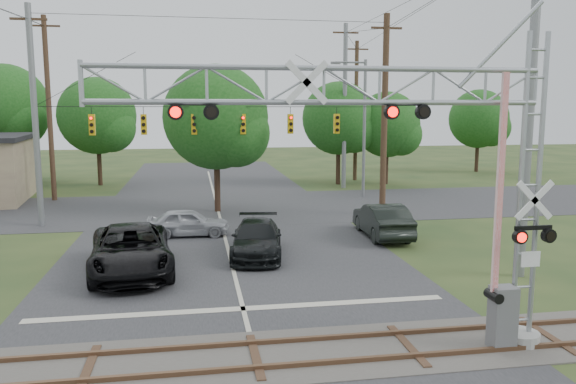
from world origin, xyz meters
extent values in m
cube|color=#2C2D2F|center=(0.00, 10.00, 0.01)|extent=(14.00, 90.00, 0.02)
cube|color=#2C2D2F|center=(0.00, 24.00, 0.01)|extent=(90.00, 12.00, 0.02)
cube|color=#45423C|center=(0.00, 2.00, 0.02)|extent=(90.00, 3.20, 0.05)
cube|color=brown|center=(0.00, 1.28, 0.09)|extent=(90.00, 0.12, 0.14)
cube|color=brown|center=(0.00, 2.72, 0.09)|extent=(90.00, 0.12, 0.14)
cylinder|color=gray|center=(7.00, 1.70, 0.17)|extent=(1.01, 1.01, 0.34)
cube|color=silver|center=(6.95, 1.36, 2.40)|extent=(0.50, 0.03, 0.39)
cube|color=slate|center=(6.33, 1.48, 0.84)|extent=(0.61, 0.50, 1.68)
cube|color=red|center=(6.05, 1.48, 4.25)|extent=(0.16, 0.10, 5.59)
cylinder|color=slate|center=(-9.50, 20.00, 5.75)|extent=(0.32, 0.32, 11.50)
cylinder|color=#3F261D|center=(9.50, 20.00, 5.75)|extent=(0.36, 0.36, 11.50)
cylinder|color=black|center=(0.00, 20.00, 6.30)|extent=(19.00, 0.03, 0.03)
cube|color=#ECB210|center=(-6.67, 20.00, 5.35)|extent=(0.30, 0.30, 1.10)
cube|color=#ECB210|center=(-4.00, 20.00, 5.35)|extent=(0.30, 0.30, 1.10)
cube|color=#ECB210|center=(-1.33, 20.00, 5.35)|extent=(0.30, 0.30, 1.10)
cube|color=#ECB210|center=(1.33, 20.00, 5.35)|extent=(0.30, 0.30, 1.10)
cube|color=#ECB210|center=(4.00, 20.00, 5.35)|extent=(0.30, 0.30, 1.10)
cube|color=#ECB210|center=(6.67, 20.00, 5.35)|extent=(0.30, 0.30, 1.10)
imported|color=black|center=(-3.83, 10.17, 0.89)|extent=(3.61, 6.65, 1.77)
imported|color=black|center=(1.15, 11.87, 0.74)|extent=(2.77, 5.33, 1.48)
imported|color=#A2A4AA|center=(-1.74, 16.19, 0.68)|extent=(4.02, 1.74, 1.35)
imported|color=black|center=(7.58, 14.43, 0.83)|extent=(1.94, 5.08, 1.65)
cylinder|color=slate|center=(10.43, 26.82, 4.78)|extent=(0.21, 0.21, 9.56)
cylinder|color=slate|center=(9.37, 26.82, 9.35)|extent=(2.13, 0.13, 0.13)
cube|color=slate|center=(8.31, 26.82, 9.30)|extent=(0.64, 0.27, 0.16)
cylinder|color=#3F261D|center=(-10.86, 28.82, 6.14)|extent=(0.34, 0.34, 12.28)
cube|color=#3F261D|center=(-10.86, 28.82, 11.58)|extent=(2.00, 0.12, 0.12)
cylinder|color=slate|center=(10.26, 31.47, 6.33)|extent=(0.34, 0.34, 12.65)
cube|color=#3F261D|center=(10.26, 31.47, 11.95)|extent=(2.00, 0.12, 0.12)
cylinder|color=slate|center=(10.49, 7.33, 6.38)|extent=(0.34, 0.34, 12.76)
cylinder|color=#3F261D|center=(12.57, 36.19, 5.98)|extent=(0.34, 0.34, 11.95)
cube|color=#3F261D|center=(12.57, 36.19, 11.25)|extent=(2.00, 0.12, 0.12)
cylinder|color=#342217|center=(-16.86, 39.54, 2.28)|extent=(0.36, 0.36, 4.56)
sphere|color=#184B15|center=(-16.86, 39.54, 6.43)|extent=(7.05, 7.05, 7.05)
cylinder|color=#342217|center=(-9.01, 36.42, 2.01)|extent=(0.36, 0.36, 4.01)
sphere|color=#184B15|center=(-9.01, 36.42, 5.66)|extent=(6.20, 6.20, 6.20)
cylinder|color=#342217|center=(-0.03, 22.64, 2.03)|extent=(0.36, 0.36, 4.05)
sphere|color=#184B15|center=(-0.03, 22.64, 5.71)|extent=(6.26, 6.26, 6.26)
cylinder|color=#342217|center=(10.39, 33.72, 1.93)|extent=(0.36, 0.36, 3.87)
sphere|color=#184B15|center=(10.39, 33.72, 5.45)|extent=(5.97, 5.97, 5.97)
cylinder|color=#342217|center=(14.41, 33.32, 1.75)|extent=(0.36, 0.36, 3.50)
sphere|color=#184B15|center=(14.41, 33.32, 4.93)|extent=(5.41, 5.41, 5.41)
cylinder|color=#342217|center=(26.44, 40.65, 1.86)|extent=(0.36, 0.36, 3.72)
sphere|color=#184B15|center=(26.44, 40.65, 5.25)|extent=(5.76, 5.76, 5.76)
camera|label=1|loc=(-1.40, -11.19, 6.15)|focal=35.00mm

